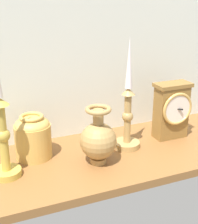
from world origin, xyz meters
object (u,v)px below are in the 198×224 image
Objects in this scene: mantel_clock at (172,110)px; brass_vase_bulbous at (98,139)px; candlestick_tall_left at (2,131)px; brass_vase_jar at (33,136)px; candlestick_tall_center at (128,114)px.

mantel_clock reaches higher than brass_vase_bulbous.
candlestick_tall_left is 13.55cm from brass_vase_jar.
brass_vase_jar is (-45.06, 4.03, -2.80)cm from mantel_clock.
candlestick_tall_center is at bearing -176.45° from mantel_clock.
candlestick_tall_left is 2.24× the size of brass_vase_bulbous.
mantel_clock is at bearing 13.10° from brass_vase_bulbous.
candlestick_tall_left reaches higher than candlestick_tall_center.
candlestick_tall_left reaches higher than brass_vase_bulbous.
candlestick_tall_center reaches higher than mantel_clock.
candlestick_tall_center is at bearing 4.08° from candlestick_tall_left.
brass_vase_bulbous is (-28.92, -6.73, -2.27)cm from mantel_clock.
mantel_clock is 0.54× the size of candlestick_tall_center.
candlestick_tall_left is 37.58cm from candlestick_tall_center.
brass_vase_bulbous is at bearing -6.79° from candlestick_tall_left.
candlestick_tall_left is (-54.24, -3.71, 3.48)cm from mantel_clock.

